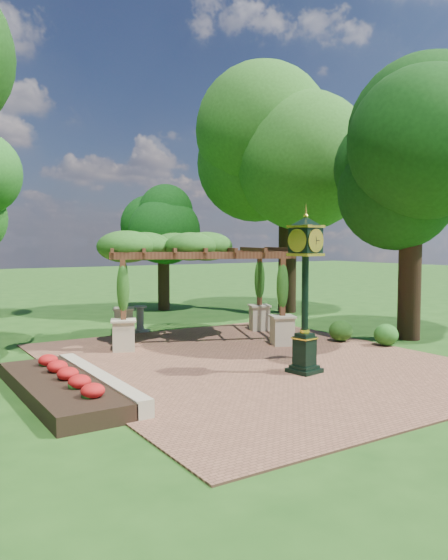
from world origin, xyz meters
TOP-DOWN VIEW (x-y plane):
  - ground at (0.00, 0.00)m, footprint 120.00×120.00m
  - brick_plaza at (0.00, 1.00)m, footprint 10.00×12.00m
  - border_wall at (-4.60, 0.50)m, footprint 0.35×5.00m
  - flower_bed at (-5.50, 0.50)m, footprint 1.50×5.00m
  - pedestal_clock at (0.31, -0.78)m, footprint 0.91×0.91m
  - pergola at (0.41, 4.74)m, footprint 6.72×5.52m
  - sundial at (-0.56, 7.38)m, footprint 0.67×0.67m
  - shrub_front at (4.88, 0.55)m, footprint 0.83×0.83m
  - shrub_mid at (4.20, 1.87)m, footprint 0.97×0.97m
  - shrub_back at (4.12, 6.14)m, footprint 0.83×0.83m
  - tree_north at (3.12, 12.84)m, footprint 3.19×3.19m
  - tree_east_far at (7.70, 8.97)m, footprint 6.01×6.01m
  - tree_east_near at (6.61, 1.07)m, footprint 4.89×4.89m

SIDE VIEW (x-z plane):
  - ground at x=0.00m, z-range 0.00..0.00m
  - brick_plaza at x=0.00m, z-range 0.00..0.04m
  - flower_bed at x=-5.50m, z-range 0.00..0.36m
  - border_wall at x=-4.60m, z-range 0.00..0.40m
  - shrub_back at x=4.12m, z-range 0.04..0.73m
  - shrub_front at x=4.88m, z-range 0.04..0.73m
  - shrub_mid at x=4.20m, z-range 0.04..0.75m
  - sundial at x=-0.56m, z-range -0.06..0.91m
  - pedestal_clock at x=0.31m, z-range 0.40..4.40m
  - pergola at x=0.41m, z-range 1.17..4.81m
  - tree_north at x=3.12m, z-range 1.11..7.16m
  - tree_east_near at x=6.61m, z-range 1.58..10.03m
  - tree_east_far at x=7.70m, z-range 2.17..13.76m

